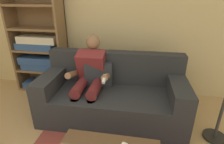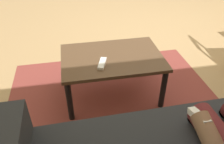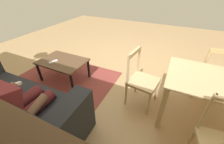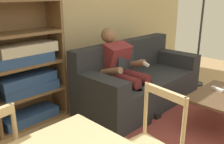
% 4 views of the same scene
% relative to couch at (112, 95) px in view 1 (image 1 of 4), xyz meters
% --- Properties ---
extents(wall_back, '(6.61, 0.12, 2.56)m').
position_rel_couch_xyz_m(wall_back, '(-0.89, 0.87, 0.95)').
color(wall_back, '#D1BC8C').
rests_on(wall_back, ground_plane).
extents(couch, '(2.01, 0.90, 0.91)m').
position_rel_couch_xyz_m(couch, '(0.00, 0.00, 0.00)').
color(couch, '#282B30').
rests_on(couch, ground_plane).
extents(person_lounging, '(0.60, 0.94, 1.14)m').
position_rel_couch_xyz_m(person_lounging, '(-0.33, 0.02, 0.26)').
color(person_lounging, maroon).
rests_on(person_lounging, ground_plane).
extents(bookshelf, '(0.93, 0.36, 1.92)m').
position_rel_couch_xyz_m(bookshelf, '(-1.43, 0.62, 0.46)').
color(bookshelf, brown).
rests_on(bookshelf, ground_plane).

